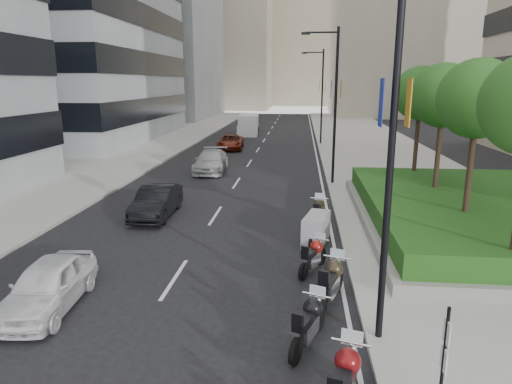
# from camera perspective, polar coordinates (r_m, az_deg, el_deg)

# --- Properties ---
(ground) EXTENTS (160.00, 160.00, 0.00)m
(ground) POSITION_cam_1_polar(r_m,az_deg,el_deg) (11.05, -8.09, -19.58)
(ground) COLOR black
(ground) RESTS_ON ground
(sidewalk_right) EXTENTS (10.00, 100.00, 0.15)m
(sidewalk_right) POSITION_cam_1_polar(r_m,az_deg,el_deg) (39.97, 15.17, 4.59)
(sidewalk_right) COLOR #9E9B93
(sidewalk_right) RESTS_ON ground
(sidewalk_left) EXTENTS (8.00, 100.00, 0.15)m
(sidewalk_left) POSITION_cam_1_polar(r_m,az_deg,el_deg) (41.94, -14.52, 5.04)
(sidewalk_left) COLOR #9E9B93
(sidewalk_left) RESTS_ON ground
(lane_edge) EXTENTS (0.12, 100.00, 0.01)m
(lane_edge) POSITION_cam_1_polar(r_m,az_deg,el_deg) (39.45, 7.53, 4.73)
(lane_edge) COLOR silver
(lane_edge) RESTS_ON ground
(lane_centre) EXTENTS (0.12, 100.00, 0.01)m
(lane_centre) POSITION_cam_1_polar(r_m,az_deg,el_deg) (39.61, -0.04, 4.88)
(lane_centre) COLOR silver
(lane_centre) RESTS_ON ground
(building_grey_far) EXTENTS (22.00, 26.00, 30.00)m
(building_grey_far) POSITION_cam_1_polar(r_m,az_deg,el_deg) (83.72, -13.56, 19.43)
(building_grey_far) COLOR gray
(building_grey_far) RESTS_ON ground
(building_cream_right) EXTENTS (28.00, 24.00, 36.00)m
(building_cream_right) POSITION_cam_1_polar(r_m,az_deg,el_deg) (91.89, 19.15, 20.41)
(building_cream_right) COLOR #B7AD93
(building_cream_right) RESTS_ON ground
(building_cream_left) EXTENTS (26.00, 24.00, 34.00)m
(building_cream_left) POSITION_cam_1_polar(r_m,az_deg,el_deg) (111.39, -5.24, 19.23)
(building_cream_left) COLOR #B7AD93
(building_cream_left) RESTS_ON ground
(building_cream_centre) EXTENTS (30.00, 24.00, 38.00)m
(building_cream_centre) POSITION_cam_1_polar(r_m,az_deg,el_deg) (129.61, 5.75, 19.31)
(building_cream_centre) COLOR #B7AD93
(building_cream_centre) RESTS_ON ground
(planter) EXTENTS (10.00, 14.00, 0.40)m
(planter) POSITION_cam_1_polar(r_m,az_deg,el_deg) (21.22, 26.54, -3.37)
(planter) COLOR gray
(planter) RESTS_ON sidewalk_right
(hedge) EXTENTS (9.40, 13.40, 0.80)m
(hedge) POSITION_cam_1_polar(r_m,az_deg,el_deg) (21.07, 26.71, -1.81)
(hedge) COLOR #1E4112
(hedge) RESTS_ON planter
(tree_1) EXTENTS (2.80, 2.80, 6.30)m
(tree_1) POSITION_cam_1_polar(r_m,az_deg,el_deg) (18.05, 25.97, 10.37)
(tree_1) COLOR #332319
(tree_1) RESTS_ON planter
(tree_2) EXTENTS (2.80, 2.80, 6.30)m
(tree_2) POSITION_cam_1_polar(r_m,az_deg,el_deg) (21.85, 22.38, 11.05)
(tree_2) COLOR #332319
(tree_2) RESTS_ON planter
(tree_3) EXTENTS (2.80, 2.80, 6.30)m
(tree_3) POSITION_cam_1_polar(r_m,az_deg,el_deg) (25.71, 19.85, 11.50)
(tree_3) COLOR #332319
(tree_3) RESTS_ON planter
(lamp_post_0) EXTENTS (2.34, 0.45, 9.00)m
(lamp_post_0) POSITION_cam_1_polar(r_m,az_deg,el_deg) (10.17, 15.88, 7.67)
(lamp_post_0) COLOR black
(lamp_post_0) RESTS_ON ground
(lamp_post_1) EXTENTS (2.34, 0.45, 9.00)m
(lamp_post_1) POSITION_cam_1_polar(r_m,az_deg,el_deg) (27.04, 9.60, 11.40)
(lamp_post_1) COLOR black
(lamp_post_1) RESTS_ON ground
(lamp_post_2) EXTENTS (2.34, 0.45, 9.00)m
(lamp_post_2) POSITION_cam_1_polar(r_m,az_deg,el_deg) (45.01, 8.07, 12.27)
(lamp_post_2) COLOR black
(lamp_post_2) RESTS_ON ground
(parking_sign) EXTENTS (0.06, 0.32, 2.50)m
(parking_sign) POSITION_cam_1_polar(r_m,az_deg,el_deg) (8.68, 22.35, -19.30)
(parking_sign) COLOR black
(parking_sign) RESTS_ON ground
(motorcycle_1) EXTENTS (0.96, 2.27, 1.17)m
(motorcycle_1) POSITION_cam_1_polar(r_m,az_deg,el_deg) (9.27, 10.98, -22.33)
(motorcycle_1) COLOR black
(motorcycle_1) RESTS_ON ground
(motorcycle_2) EXTENTS (0.98, 2.07, 1.08)m
(motorcycle_2) POSITION_cam_1_polar(r_m,az_deg,el_deg) (11.09, 6.65, -15.92)
(motorcycle_2) COLOR black
(motorcycle_2) RESTS_ON ground
(motorcycle_3) EXTENTS (1.02, 2.28, 1.18)m
(motorcycle_3) POSITION_cam_1_polar(r_m,az_deg,el_deg) (13.05, 9.40, -11.01)
(motorcycle_3) COLOR black
(motorcycle_3) RESTS_ON ground
(motorcycle_4) EXTENTS (1.00, 1.88, 1.01)m
(motorcycle_4) POSITION_cam_1_polar(r_m,az_deg,el_deg) (15.01, 7.20, -7.94)
(motorcycle_4) COLOR black
(motorcycle_4) RESTS_ON ground
(motorcycle_5) EXTENTS (1.16, 1.99, 1.13)m
(motorcycle_5) POSITION_cam_1_polar(r_m,az_deg,el_deg) (17.52, 7.52, -4.66)
(motorcycle_5) COLOR black
(motorcycle_5) RESTS_ON ground
(motorcycle_6) EXTENTS (0.76, 2.29, 1.14)m
(motorcycle_6) POSITION_cam_1_polar(r_m,az_deg,el_deg) (19.54, 7.75, -2.60)
(motorcycle_6) COLOR black
(motorcycle_6) RESTS_ON ground
(car_a) EXTENTS (1.87, 4.03, 1.34)m
(car_a) POSITION_cam_1_polar(r_m,az_deg,el_deg) (13.80, -24.57, -10.54)
(car_a) COLOR white
(car_a) RESTS_ON ground
(car_b) EXTENTS (1.59, 4.29, 1.40)m
(car_b) POSITION_cam_1_polar(r_m,az_deg,el_deg) (21.32, -12.33, -1.17)
(car_b) COLOR black
(car_b) RESTS_ON ground
(car_c) EXTENTS (2.31, 5.13, 1.46)m
(car_c) POSITION_cam_1_polar(r_m,az_deg,el_deg) (31.42, -5.63, 3.85)
(car_c) COLOR #B9B9BB
(car_c) RESTS_ON ground
(car_d) EXTENTS (2.54, 4.92, 1.33)m
(car_d) POSITION_cam_1_polar(r_m,az_deg,el_deg) (41.91, -3.20, 6.25)
(car_d) COLOR maroon
(car_d) RESTS_ON ground
(delivery_van) EXTENTS (2.42, 5.65, 2.32)m
(delivery_van) POSITION_cam_1_polar(r_m,az_deg,el_deg) (53.34, -0.95, 8.31)
(delivery_van) COLOR white
(delivery_van) RESTS_ON ground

